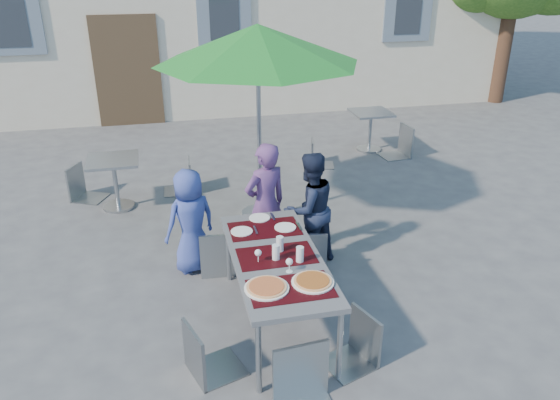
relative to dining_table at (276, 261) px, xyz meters
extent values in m
plane|color=#444446|center=(0.54, -0.23, -0.70)|extent=(90.00, 90.00, 0.00)
cube|color=#453221|center=(-1.46, 7.24, 0.40)|extent=(1.30, 0.06, 2.20)
cube|color=slate|center=(-3.46, 7.24, 1.50)|extent=(1.10, 0.06, 1.40)
cube|color=#262B33|center=(-3.46, 7.22, 1.50)|extent=(0.60, 0.04, 1.10)
cube|color=slate|center=(0.54, 7.24, 1.50)|extent=(1.10, 0.06, 1.40)
cube|color=#262B33|center=(0.54, 7.22, 1.50)|extent=(0.60, 0.04, 1.10)
cube|color=slate|center=(4.54, 7.24, 1.50)|extent=(1.10, 0.06, 1.40)
cube|color=#262B33|center=(4.54, 7.22, 1.50)|extent=(0.60, 0.04, 1.10)
cylinder|color=#40291B|center=(7.04, 7.27, 0.70)|extent=(0.36, 0.36, 2.80)
cube|color=#404044|center=(0.00, 0.00, 0.03)|extent=(0.80, 1.85, 0.05)
cylinder|color=#92979D|center=(-0.34, -0.86, -0.35)|extent=(0.05, 0.05, 0.70)
cylinder|color=#92979D|center=(0.34, -0.86, -0.35)|extent=(0.05, 0.05, 0.70)
cylinder|color=#92979D|center=(-0.34, 0.86, -0.35)|extent=(0.05, 0.05, 0.70)
cylinder|color=#92979D|center=(0.34, 0.86, -0.35)|extent=(0.05, 0.05, 0.70)
cube|color=black|center=(0.00, -0.55, 0.06)|extent=(0.70, 0.42, 0.01)
cube|color=black|center=(0.00, 0.00, 0.06)|extent=(0.70, 0.42, 0.01)
cube|color=black|center=(0.00, 0.55, 0.06)|extent=(0.70, 0.42, 0.01)
cylinder|color=white|center=(-0.20, -0.51, 0.07)|extent=(0.38, 0.38, 0.01)
cylinder|color=tan|center=(-0.20, -0.51, 0.08)|extent=(0.34, 0.34, 0.01)
cylinder|color=#A03C0F|center=(-0.20, -0.51, 0.09)|extent=(0.29, 0.29, 0.01)
cylinder|color=white|center=(0.20, -0.51, 0.07)|extent=(0.36, 0.36, 0.01)
cylinder|color=tan|center=(0.20, -0.51, 0.08)|extent=(0.32, 0.32, 0.01)
cylinder|color=maroon|center=(0.20, -0.51, 0.09)|extent=(0.28, 0.28, 0.01)
cylinder|color=silver|center=(-0.02, -0.06, 0.13)|extent=(0.07, 0.07, 0.15)
cylinder|color=silver|center=(0.05, 0.08, 0.13)|extent=(0.07, 0.07, 0.15)
cylinder|color=silver|center=(0.18, -0.15, 0.13)|extent=(0.07, 0.07, 0.15)
cylinder|color=silver|center=(-0.18, -0.07, 0.06)|extent=(0.06, 0.06, 0.00)
cylinder|color=silver|center=(-0.18, -0.07, 0.09)|extent=(0.01, 0.01, 0.08)
sphere|color=silver|center=(-0.18, -0.07, 0.15)|extent=(0.06, 0.06, 0.06)
cylinder|color=silver|center=(0.05, -0.29, 0.06)|extent=(0.06, 0.06, 0.00)
cylinder|color=silver|center=(0.05, -0.29, 0.09)|extent=(0.01, 0.01, 0.08)
sphere|color=silver|center=(0.05, -0.29, 0.15)|extent=(0.06, 0.06, 0.06)
cylinder|color=white|center=(-0.24, 0.53, 0.06)|extent=(0.22, 0.22, 0.01)
cube|color=#A7AAAE|center=(-0.10, 0.53, 0.06)|extent=(0.02, 0.18, 0.00)
cylinder|color=white|center=(0.21, 0.52, 0.06)|extent=(0.22, 0.22, 0.01)
cube|color=#A7AAAE|center=(0.35, 0.52, 0.06)|extent=(0.02, 0.18, 0.00)
cylinder|color=white|center=(-0.01, 0.79, 0.06)|extent=(0.22, 0.22, 0.01)
cube|color=#A7AAAE|center=(0.13, 0.79, 0.06)|extent=(0.02, 0.18, 0.00)
imported|color=#38489B|center=(-0.70, 1.20, -0.10)|extent=(0.69, 0.58, 1.20)
imported|color=#5C3670|center=(0.14, 1.18, 0.03)|extent=(0.62, 0.51, 1.45)
imported|color=#1A213A|center=(0.62, 1.08, -0.03)|extent=(0.73, 0.57, 1.33)
cube|color=#92999E|center=(-0.40, 1.15, -0.22)|extent=(0.47, 0.47, 0.03)
cube|color=#92999E|center=(-0.42, 0.94, 0.04)|extent=(0.44, 0.06, 0.53)
cylinder|color=#92999E|center=(-0.20, 1.33, -0.46)|extent=(0.02, 0.02, 0.46)
cylinder|color=#92999E|center=(-0.58, 1.35, -0.46)|extent=(0.02, 0.02, 0.46)
cylinder|color=#92999E|center=(-0.23, 0.95, -0.46)|extent=(0.02, 0.02, 0.46)
cylinder|color=#92999E|center=(-0.61, 0.97, -0.46)|extent=(0.02, 0.02, 0.46)
cube|color=gray|center=(-0.14, 1.15, -0.28)|extent=(0.51, 0.51, 0.03)
cube|color=gray|center=(-0.07, 0.98, -0.04)|extent=(0.37, 0.17, 0.47)
cylinder|color=gray|center=(-0.05, 1.37, -0.49)|extent=(0.02, 0.02, 0.41)
cylinder|color=gray|center=(-0.36, 1.24, -0.49)|extent=(0.02, 0.02, 0.41)
cylinder|color=gray|center=(0.08, 1.06, -0.49)|extent=(0.02, 0.02, 0.41)
cylinder|color=gray|center=(-0.23, 0.93, -0.49)|extent=(0.02, 0.02, 0.41)
cube|color=gray|center=(0.55, 0.95, -0.22)|extent=(0.53, 0.53, 0.03)
cube|color=gray|center=(0.50, 0.74, 0.05)|extent=(0.44, 0.13, 0.53)
cylinder|color=gray|center=(0.77, 1.09, -0.46)|extent=(0.02, 0.02, 0.47)
cylinder|color=gray|center=(0.40, 1.17, -0.46)|extent=(0.02, 0.02, 0.47)
cylinder|color=gray|center=(0.69, 0.72, -0.46)|extent=(0.02, 0.02, 0.47)
cylinder|color=gray|center=(0.32, 0.80, -0.46)|extent=(0.02, 0.02, 0.47)
cube|color=gray|center=(-0.65, -0.53, -0.25)|extent=(0.53, 0.53, 0.03)
cube|color=gray|center=(-0.83, -0.59, 0.00)|extent=(0.16, 0.41, 0.50)
cylinder|color=gray|center=(-0.42, -0.65, -0.48)|extent=(0.02, 0.02, 0.44)
cylinder|color=gray|center=(-0.53, -0.30, -0.48)|extent=(0.02, 0.02, 0.44)
cylinder|color=gray|center=(-0.76, -0.76, -0.48)|extent=(0.02, 0.02, 0.44)
cylinder|color=gray|center=(-0.87, -0.42, -0.48)|extent=(0.02, 0.02, 0.44)
cube|color=gray|center=(0.48, -0.72, -0.27)|extent=(0.50, 0.50, 0.03)
cube|color=gray|center=(0.65, -0.66, -0.04)|extent=(0.16, 0.38, 0.47)
cylinder|color=gray|center=(0.26, -0.62, -0.49)|extent=(0.02, 0.02, 0.41)
cylinder|color=gray|center=(0.37, -0.93, -0.49)|extent=(0.02, 0.02, 0.41)
cylinder|color=gray|center=(0.58, -0.50, -0.49)|extent=(0.02, 0.02, 0.41)
cylinder|color=gray|center=(0.69, -0.82, -0.49)|extent=(0.02, 0.02, 0.41)
cube|color=#91999D|center=(-0.01, -1.25, -0.20)|extent=(0.50, 0.50, 0.03)
cube|color=#91999D|center=(-0.03, -1.03, 0.07)|extent=(0.46, 0.08, 0.55)
cylinder|color=#91999D|center=(-0.23, -1.07, -0.45)|extent=(0.02, 0.02, 0.48)
cylinder|color=#91999D|center=(0.17, -1.03, -0.45)|extent=(0.02, 0.02, 0.48)
cylinder|color=#A7AAAE|center=(0.29, 2.28, -0.65)|extent=(0.50, 0.50, 0.10)
cylinder|color=#92979D|center=(0.29, 2.28, 0.48)|extent=(0.06, 0.06, 2.36)
cone|color=#1A7524|center=(0.29, 2.28, 1.61)|extent=(2.52, 2.52, 0.46)
cylinder|color=#A7AAAE|center=(-1.60, 3.07, -0.68)|extent=(0.44, 0.44, 0.04)
cylinder|color=#92979D|center=(-1.60, 3.07, -0.36)|extent=(0.06, 0.06, 0.68)
cube|color=#92979D|center=(-1.60, 3.07, 0.01)|extent=(0.68, 0.68, 0.04)
cube|color=gray|center=(-2.02, 3.48, -0.25)|extent=(0.56, 0.56, 0.03)
cube|color=gray|center=(-2.20, 3.56, 0.00)|extent=(0.20, 0.39, 0.50)
cylinder|color=gray|center=(-1.93, 3.24, -0.48)|extent=(0.02, 0.02, 0.44)
cylinder|color=gray|center=(-1.78, 3.57, -0.48)|extent=(0.02, 0.02, 0.44)
cylinder|color=gray|center=(-2.26, 3.39, -0.48)|extent=(0.02, 0.02, 0.44)
cylinder|color=gray|center=(-2.11, 3.72, -0.48)|extent=(0.02, 0.02, 0.44)
cube|color=gray|center=(-0.75, 3.46, -0.26)|extent=(0.43, 0.43, 0.03)
cube|color=gray|center=(-0.56, 3.45, -0.01)|extent=(0.05, 0.41, 0.49)
cylinder|color=gray|center=(-0.92, 3.64, -0.48)|extent=(0.02, 0.02, 0.43)
cylinder|color=gray|center=(-0.94, 3.29, -0.48)|extent=(0.02, 0.02, 0.43)
cylinder|color=gray|center=(-0.57, 3.62, -0.48)|extent=(0.02, 0.02, 0.43)
cylinder|color=gray|center=(-0.58, 3.27, -0.48)|extent=(0.02, 0.02, 0.43)
cylinder|color=#A7AAAE|center=(2.75, 4.59, -0.68)|extent=(0.44, 0.44, 0.04)
cylinder|color=#92979D|center=(2.75, 4.59, -0.36)|extent=(0.06, 0.06, 0.67)
cube|color=#92979D|center=(2.75, 4.59, 0.00)|extent=(0.67, 0.67, 0.04)
cube|color=gray|center=(1.69, 4.02, -0.29)|extent=(0.46, 0.46, 0.03)
cube|color=gray|center=(1.52, 4.07, -0.06)|extent=(0.12, 0.37, 0.45)
cylinder|color=gray|center=(1.81, 3.82, -0.50)|extent=(0.02, 0.02, 0.40)
cylinder|color=gray|center=(1.89, 4.14, -0.50)|extent=(0.02, 0.02, 0.40)
cylinder|color=gray|center=(1.50, 3.90, -0.50)|extent=(0.02, 0.02, 0.40)
cylinder|color=gray|center=(1.58, 4.22, -0.50)|extent=(0.02, 0.02, 0.40)
cube|color=gray|center=(3.06, 4.17, -0.21)|extent=(0.49, 0.49, 0.03)
cube|color=gray|center=(3.28, 4.19, 0.06)|extent=(0.07, 0.46, 0.54)
cylinder|color=gray|center=(2.85, 4.35, -0.46)|extent=(0.02, 0.02, 0.48)
cylinder|color=gray|center=(2.88, 3.96, -0.46)|extent=(0.02, 0.02, 0.48)
cylinder|color=gray|center=(3.24, 4.38, -0.46)|extent=(0.02, 0.02, 0.48)
cylinder|color=gray|center=(3.27, 3.99, -0.46)|extent=(0.02, 0.02, 0.48)
camera|label=1|loc=(-0.94, -4.25, 2.60)|focal=35.00mm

